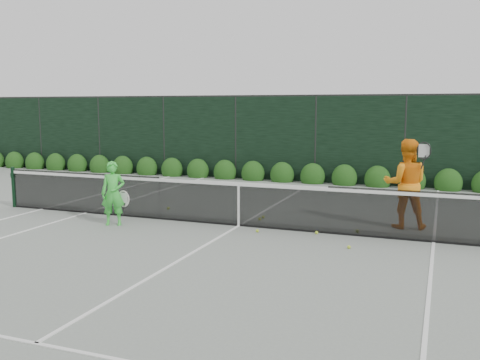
% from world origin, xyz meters
% --- Properties ---
extents(ground, '(80.00, 80.00, 0.00)m').
position_xyz_m(ground, '(0.00, 0.00, 0.00)').
color(ground, gray).
rests_on(ground, ground).
extents(tennis_net, '(12.90, 0.10, 1.07)m').
position_xyz_m(tennis_net, '(-0.02, 0.00, 0.53)').
color(tennis_net, black).
rests_on(tennis_net, ground).
extents(player_woman, '(0.66, 0.53, 1.45)m').
position_xyz_m(player_woman, '(-2.68, -0.89, 0.72)').
color(player_woman, green).
rests_on(player_woman, ground).
extents(player_man, '(1.06, 0.88, 1.96)m').
position_xyz_m(player_man, '(3.47, 1.17, 0.98)').
color(player_man, orange).
rests_on(player_man, ground).
extents(court_lines, '(11.03, 23.83, 0.01)m').
position_xyz_m(court_lines, '(0.00, 0.00, 0.01)').
color(court_lines, white).
rests_on(court_lines, ground).
extents(windscreen_fence, '(32.00, 21.07, 3.06)m').
position_xyz_m(windscreen_fence, '(0.00, -2.71, 1.51)').
color(windscreen_fence, black).
rests_on(windscreen_fence, ground).
extents(hedge_row, '(31.66, 0.65, 0.94)m').
position_xyz_m(hedge_row, '(-0.00, 7.15, 0.23)').
color(hedge_row, '#133C10').
rests_on(hedge_row, ground).
extents(tennis_balls, '(5.09, 2.25, 0.07)m').
position_xyz_m(tennis_balls, '(0.81, 0.23, 0.03)').
color(tennis_balls, '#BFDA30').
rests_on(tennis_balls, ground).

